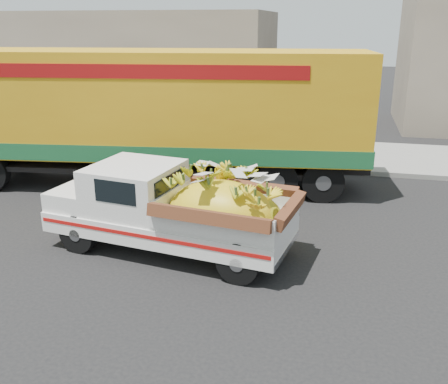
# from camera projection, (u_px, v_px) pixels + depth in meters

# --- Properties ---
(ground) EXTENTS (100.00, 100.00, 0.00)m
(ground) POSITION_uv_depth(u_px,v_px,m) (104.00, 256.00, 10.13)
(ground) COLOR black
(ground) RESTS_ON ground
(curb) EXTENTS (60.00, 0.25, 0.15)m
(curb) POSITION_uv_depth(u_px,v_px,m) (201.00, 162.00, 16.72)
(curb) COLOR gray
(curb) RESTS_ON ground
(sidewalk) EXTENTS (60.00, 4.00, 0.14)m
(sidewalk) POSITION_uv_depth(u_px,v_px,m) (216.00, 148.00, 18.65)
(sidewalk) COLOR gray
(sidewalk) RESTS_ON ground
(building_left) EXTENTS (18.00, 6.00, 5.00)m
(building_left) POSITION_uv_depth(u_px,v_px,m) (90.00, 65.00, 25.05)
(building_left) COLOR gray
(building_left) RESTS_ON ground
(pickup_truck) EXTENTS (5.21, 2.55, 1.75)m
(pickup_truck) POSITION_uv_depth(u_px,v_px,m) (186.00, 210.00, 9.98)
(pickup_truck) COLOR black
(pickup_truck) RESTS_ON ground
(semi_trailer) EXTENTS (12.05, 4.06, 3.80)m
(semi_trailer) POSITION_uv_depth(u_px,v_px,m) (154.00, 112.00, 13.94)
(semi_trailer) COLOR black
(semi_trailer) RESTS_ON ground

